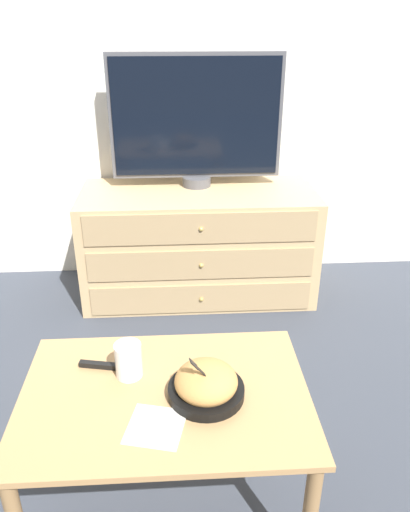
# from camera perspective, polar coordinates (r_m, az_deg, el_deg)

# --- Properties ---
(ground_plane) EXTENTS (12.00, 12.00, 0.00)m
(ground_plane) POSITION_cam_1_polar(r_m,az_deg,el_deg) (3.31, 1.05, -1.20)
(ground_plane) COLOR #383D47
(wall_back) EXTENTS (12.00, 0.05, 2.60)m
(wall_back) POSITION_cam_1_polar(r_m,az_deg,el_deg) (2.97, 1.23, 21.87)
(wall_back) COLOR white
(wall_back) RESTS_ON ground_plane
(dresser) EXTENTS (1.31, 0.57, 0.63)m
(dresser) POSITION_cam_1_polar(r_m,az_deg,el_deg) (2.89, -0.73, 1.46)
(dresser) COLOR tan
(dresser) RESTS_ON ground_plane
(tv) EXTENTS (0.93, 0.16, 0.71)m
(tv) POSITION_cam_1_polar(r_m,az_deg,el_deg) (2.79, -1.02, 15.27)
(tv) COLOR #515156
(tv) RESTS_ON dresser
(coffee_table) EXTENTS (0.88, 0.60, 0.48)m
(coffee_table) POSITION_cam_1_polar(r_m,az_deg,el_deg) (1.63, -4.54, -17.20)
(coffee_table) COLOR tan
(coffee_table) RESTS_ON ground_plane
(takeout_bowl) EXTENTS (0.23, 0.23, 0.16)m
(takeout_bowl) POSITION_cam_1_polar(r_m,az_deg,el_deg) (1.54, 0.13, -14.46)
(takeout_bowl) COLOR black
(takeout_bowl) RESTS_ON coffee_table
(drink_cup) EXTENTS (0.09, 0.09, 0.12)m
(drink_cup) POSITION_cam_1_polar(r_m,az_deg,el_deg) (1.62, -8.72, -11.88)
(drink_cup) COLOR beige
(drink_cup) RESTS_ON coffee_table
(napkin) EXTENTS (0.19, 0.19, 0.00)m
(napkin) POSITION_cam_1_polar(r_m,az_deg,el_deg) (1.48, -5.67, -18.82)
(napkin) COLOR silver
(napkin) RESTS_ON coffee_table
(remote_control) EXTENTS (0.14, 0.05, 0.02)m
(remote_control) POSITION_cam_1_polar(r_m,az_deg,el_deg) (1.70, -11.95, -12.11)
(remote_control) COLOR black
(remote_control) RESTS_ON coffee_table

